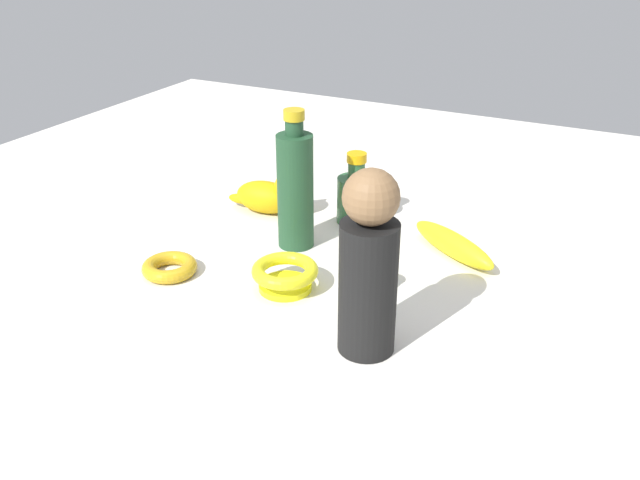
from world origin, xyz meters
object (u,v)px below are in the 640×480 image
object	(u,v)px
bottle_tall	(295,188)
bowl	(285,274)
cat_figurine	(271,194)
bottle_short	(356,196)
bangle	(170,267)
person_figure_adult	(369,266)
nail_polish_jar	(380,277)
banana	(453,244)

from	to	relation	value
bottle_tall	bowl	xyz separation A→B (m)	(-0.14, -0.06, -0.08)
bottle_tall	cat_figurine	xyz separation A→B (m)	(0.10, 0.11, -0.07)
bottle_short	bottle_tall	xyz separation A→B (m)	(-0.14, 0.05, 0.06)
bangle	cat_figurine	distance (m)	0.29
person_figure_adult	nail_polish_jar	xyz separation A→B (m)	(0.16, 0.04, -0.11)
bottle_tall	banana	distance (m)	0.29
bottle_tall	bowl	bearing A→B (deg)	-157.70
bottle_short	banana	bearing A→B (deg)	-104.15
person_figure_adult	bottle_short	xyz separation A→B (m)	(0.37, 0.18, -0.07)
bottle_short	nail_polish_jar	size ratio (longest dim) A/B	3.50
cat_figurine	person_figure_adult	bearing A→B (deg)	-133.97
person_figure_adult	bottle_short	size ratio (longest dim) A/B	1.90
person_figure_adult	bottle_tall	size ratio (longest dim) A/B	1.06
bangle	bottle_tall	size ratio (longest dim) A/B	0.37
bottle_tall	bottle_short	bearing A→B (deg)	-21.20
cat_figurine	banana	distance (m)	0.37
person_figure_adult	bottle_short	world-z (taller)	person_figure_adult
bottle_tall	nail_polish_jar	bearing A→B (deg)	-111.47
banana	bowl	xyz separation A→B (m)	(-0.23, 0.20, 0.01)
banana	nail_polish_jar	world-z (taller)	banana
person_figure_adult	banana	world-z (taller)	person_figure_adult
bottle_tall	cat_figurine	distance (m)	0.16
bottle_tall	bangle	bearing A→B (deg)	144.32
person_figure_adult	bottle_tall	bearing A→B (deg)	45.32
banana	bowl	distance (m)	0.30
bangle	nail_polish_jar	distance (m)	0.34
banana	bottle_short	bearing A→B (deg)	-161.41
bowl	nail_polish_jar	xyz separation A→B (m)	(0.07, -0.13, -0.01)
bottle_short	cat_figurine	distance (m)	0.17
bottle_short	person_figure_adult	bearing A→B (deg)	-153.83
cat_figurine	banana	xyz separation A→B (m)	(-0.01, -0.37, -0.02)
nail_polish_jar	person_figure_adult	bearing A→B (deg)	-164.05
bottle_tall	banana	world-z (taller)	bottle_tall
cat_figurine	bowl	size ratio (longest dim) A/B	1.53
bowl	nail_polish_jar	size ratio (longest dim) A/B	2.68
person_figure_adult	bowl	size ratio (longest dim) A/B	2.47
bottle_short	banana	xyz separation A→B (m)	(-0.05, -0.21, -0.03)
bangle	banana	xyz separation A→B (m)	(0.27, -0.39, 0.01)
bottle_short	bottle_tall	size ratio (longest dim) A/B	0.56
bottle_short	banana	size ratio (longest dim) A/B	0.69
bottle_short	cat_figurine	size ratio (longest dim) A/B	0.85
bangle	cat_figurine	size ratio (longest dim) A/B	0.56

